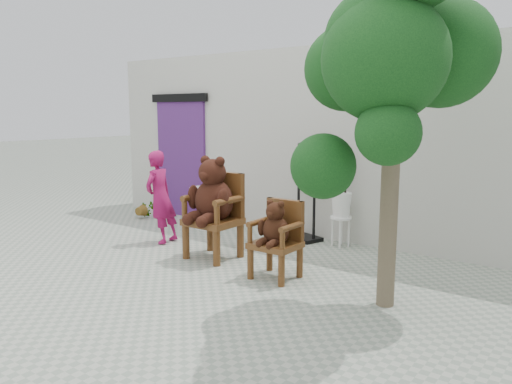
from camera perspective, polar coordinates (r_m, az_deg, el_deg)
ground_plane at (r=6.02m, az=-5.23°, el=-10.22°), size 60.00×60.00×0.00m
back_wall at (r=8.27m, az=9.09°, el=5.62°), size 9.00×1.00×3.00m
doorway at (r=9.66m, az=-8.50°, el=4.14°), size 1.40×0.11×2.33m
chair_big at (r=6.80m, az=-4.89°, el=-0.99°), size 0.67×0.74×1.41m
chair_small at (r=6.01m, az=2.39°, el=-4.54°), size 0.54×0.51×0.96m
person at (r=7.75m, az=-10.86°, el=-0.59°), size 0.41×0.56×1.41m
cafe_table at (r=8.65m, az=-5.62°, el=-1.23°), size 0.60×0.60×0.70m
display_stand at (r=7.77m, az=5.74°, el=-1.33°), size 0.53×0.47×1.51m
stool_bucket at (r=7.48m, az=9.72°, el=-1.38°), size 0.32×0.32×1.45m
tree at (r=5.03m, az=15.55°, el=16.63°), size 1.71×1.98×3.75m
potted_plant at (r=9.67m, az=-12.55°, el=-1.83°), size 0.37×0.33×0.37m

